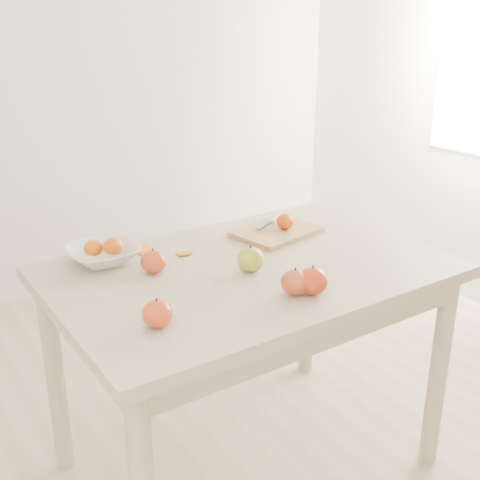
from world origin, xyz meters
TOP-DOWN VIEW (x-y plane):
  - ground at (0.00, 0.00)m, footprint 3.50×3.50m
  - table at (0.00, 0.00)m, footprint 1.20×0.80m
  - cutting_board at (0.24, 0.18)m, footprint 0.32×0.26m
  - board_tangerine at (0.27, 0.17)m, footprint 0.06×0.06m
  - fruit_bowl at (-0.36, 0.28)m, footprint 0.22×0.22m
  - bowl_tangerine_near at (-0.39, 0.29)m, footprint 0.06×0.06m
  - bowl_tangerine_far at (-0.33, 0.26)m, footprint 0.06×0.06m
  - orange_peel_a at (-0.22, 0.29)m, footprint 0.07×0.06m
  - orange_peel_b at (-0.12, 0.19)m, footprint 0.05×0.04m
  - paring_knife at (0.29, 0.25)m, footprint 0.16×0.08m
  - apple_green at (-0.02, -0.03)m, footprint 0.08×0.08m
  - apple_red_e at (0.03, -0.26)m, footprint 0.09×0.09m
  - apple_red_d at (-0.41, -0.19)m, footprint 0.08×0.08m
  - apple_red_a at (-0.27, 0.12)m, footprint 0.08×0.08m
  - apple_red_c at (-0.01, -0.24)m, footprint 0.08×0.08m

SIDE VIEW (x-z plane):
  - ground at x=0.00m, z-range 0.00..0.00m
  - table at x=0.00m, z-range 0.28..1.03m
  - orange_peel_a at x=-0.22m, z-range 0.75..0.76m
  - orange_peel_b at x=-0.12m, z-range 0.75..0.76m
  - cutting_board at x=0.24m, z-range 0.75..0.77m
  - paring_knife at x=0.29m, z-range 0.77..0.78m
  - fruit_bowl at x=-0.36m, z-range 0.75..0.80m
  - apple_red_a at x=-0.27m, z-range 0.75..0.82m
  - apple_red_d at x=-0.41m, z-range 0.75..0.82m
  - apple_red_c at x=-0.01m, z-range 0.75..0.82m
  - apple_green at x=-0.02m, z-range 0.75..0.82m
  - apple_red_e at x=0.03m, z-range 0.75..0.83m
  - board_tangerine at x=0.27m, z-range 0.77..0.82m
  - bowl_tangerine_near at x=-0.39m, z-range 0.78..0.83m
  - bowl_tangerine_far at x=-0.33m, z-range 0.78..0.83m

